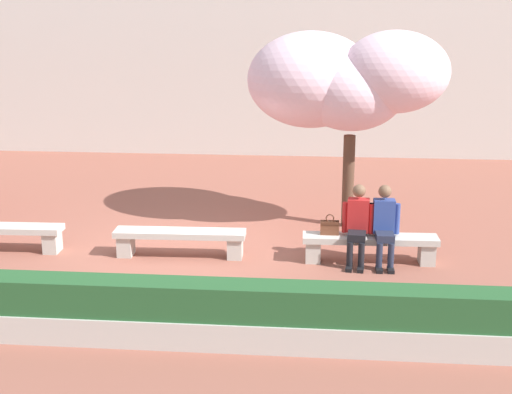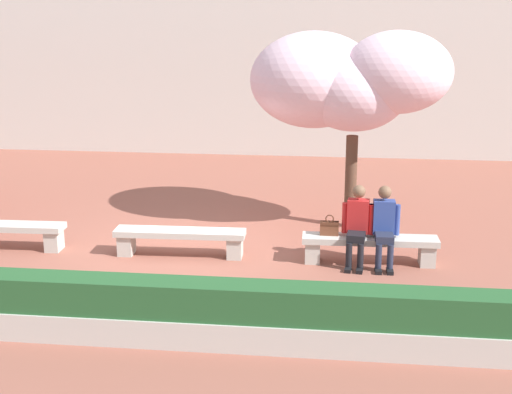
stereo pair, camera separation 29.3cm
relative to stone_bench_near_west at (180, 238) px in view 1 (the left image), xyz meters
name	(u,v)px [view 1 (the left image)]	position (x,y,z in m)	size (l,w,h in m)	color
ground_plane	(180,256)	(0.00, 0.00, -0.31)	(100.00, 100.00, 0.00)	#8E5142
stone_bench_near_west	(180,238)	(0.00, 0.00, 0.00)	(2.18, 0.48, 0.45)	#BCB7AD
stone_bench_center	(370,244)	(3.12, 0.00, 0.00)	(2.18, 0.48, 0.45)	#BCB7AD
person_seated_left	(358,222)	(2.91, -0.05, 0.38)	(0.51, 0.71, 1.29)	black
person_seated_right	(384,222)	(3.32, -0.05, 0.38)	(0.51, 0.69, 1.29)	black
handbag	(330,227)	(2.46, 0.03, 0.27)	(0.30, 0.15, 0.34)	brown
cherry_tree_main	(340,81)	(2.62, 2.08, 2.41)	(3.62, 2.59, 3.64)	#513828
planter_hedge_foreground	(130,312)	(0.00, -3.13, 0.07)	(11.65, 0.50, 0.80)	#BCB7AD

